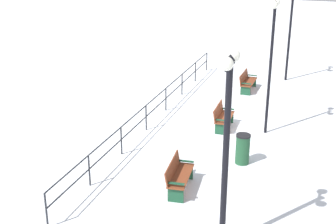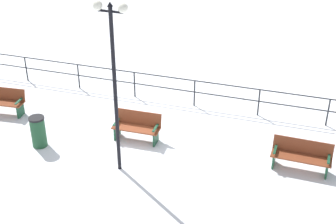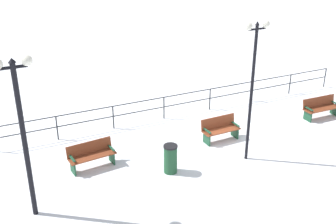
# 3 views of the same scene
# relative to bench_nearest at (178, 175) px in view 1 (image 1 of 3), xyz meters

# --- Properties ---
(ground_plane) EXTENTS (80.00, 80.00, 0.00)m
(ground_plane) POSITION_rel_bench_nearest_xyz_m (0.22, 4.90, -0.46)
(ground_plane) COLOR white
(ground_plane) RESTS_ON ground
(bench_nearest) EXTENTS (0.69, 1.61, 0.87)m
(bench_nearest) POSITION_rel_bench_nearest_xyz_m (0.00, 0.00, 0.00)
(bench_nearest) COLOR brown
(bench_nearest) RESTS_ON ground
(bench_second) EXTENTS (0.59, 1.47, 0.88)m
(bench_second) POSITION_rel_bench_nearest_xyz_m (0.15, 4.90, -0.01)
(bench_second) COLOR brown
(bench_second) RESTS_ON ground
(bench_third) EXTENTS (0.59, 1.65, 0.85)m
(bench_third) POSITION_rel_bench_nearest_xyz_m (0.20, 9.79, -0.02)
(bench_third) COLOR brown
(bench_third) RESTS_ON ground
(lamppost_near) EXTENTS (0.28, 0.96, 4.57)m
(lamppost_near) POSITION_rel_bench_nearest_xyz_m (1.75, -2.14, 2.58)
(lamppost_near) COLOR black
(lamppost_near) RESTS_ON ground
(lamppost_middle) EXTENTS (0.25, 0.90, 4.77)m
(lamppost_middle) POSITION_rel_bench_nearest_xyz_m (1.75, 4.98, 2.85)
(lamppost_middle) COLOR black
(lamppost_middle) RESTS_ON ground
(lamppost_far) EXTENTS (0.28, 1.08, 4.50)m
(lamppost_far) POSITION_rel_bench_nearest_xyz_m (1.75, 12.11, 2.74)
(lamppost_far) COLOR black
(lamppost_far) RESTS_ON ground
(waterfront_railing) EXTENTS (0.05, 15.48, 0.97)m
(waterfront_railing) POSITION_rel_bench_nearest_xyz_m (-2.47, 4.90, 0.21)
(waterfront_railing) COLOR #26282D
(waterfront_railing) RESTS_ON ground
(trash_bin) EXTENTS (0.46, 0.46, 0.98)m
(trash_bin) POSITION_rel_bench_nearest_xyz_m (1.40, 2.24, 0.03)
(trash_bin) COLOR #1E4C2D
(trash_bin) RESTS_ON ground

